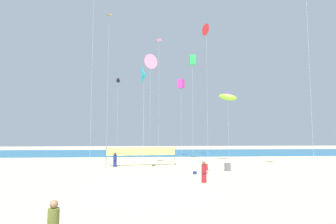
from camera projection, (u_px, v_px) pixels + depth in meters
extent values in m
plane|color=beige|center=(153.00, 185.00, 19.39)|extent=(120.00, 120.00, 0.00)
cube|color=#1E6B99|center=(152.00, 153.00, 52.40)|extent=(120.00, 20.00, 0.01)
cylinder|color=olive|center=(53.00, 218.00, 8.59)|extent=(0.37, 0.37, 0.61)
sphere|color=#997051|center=(54.00, 204.00, 8.63)|extent=(0.27, 0.27, 0.27)
cube|color=maroon|center=(204.00, 178.00, 20.34)|extent=(0.36, 0.22, 0.76)
cylinder|color=maroon|center=(204.00, 169.00, 20.40)|extent=(0.38, 0.38, 0.63)
sphere|color=brown|center=(204.00, 163.00, 20.44)|extent=(0.28, 0.28, 0.28)
cube|color=navy|center=(115.00, 164.00, 29.95)|extent=(0.37, 0.22, 0.78)
cylinder|color=navy|center=(115.00, 157.00, 30.01)|extent=(0.39, 0.39, 0.64)
sphere|color=brown|center=(115.00, 153.00, 30.05)|extent=(0.29, 0.29, 0.29)
cube|color=red|center=(206.00, 170.00, 25.03)|extent=(0.52, 0.48, 0.03)
cube|color=red|center=(205.00, 167.00, 25.34)|extent=(0.52, 0.23, 0.57)
cylinder|color=silver|center=(206.00, 172.00, 24.87)|extent=(0.03, 0.03, 0.32)
cylinder|color=silver|center=(206.00, 172.00, 25.16)|extent=(0.03, 0.03, 0.32)
cylinder|color=#595960|center=(228.00, 167.00, 26.67)|extent=(0.64, 0.64, 0.82)
cylinder|color=#4C4C51|center=(106.00, 156.00, 29.90)|extent=(0.08, 0.08, 2.40)
cylinder|color=#4C4C51|center=(175.00, 155.00, 31.52)|extent=(0.08, 0.08, 2.40)
cube|color=#EAE566|center=(141.00, 151.00, 30.75)|extent=(8.08, 1.16, 0.90)
cube|color=navy|center=(195.00, 173.00, 24.49)|extent=(0.35, 0.17, 0.28)
cylinder|color=silver|center=(228.00, 130.00, 33.65)|extent=(0.01, 0.01, 8.60)
ellipsoid|color=#8CD833|center=(228.00, 97.00, 34.01)|extent=(2.58, 1.56, 1.26)
cube|color=purple|center=(228.00, 94.00, 34.04)|extent=(0.47, 0.06, 0.58)
cylinder|color=silver|center=(144.00, 124.00, 24.35)|extent=(0.01, 0.01, 9.38)
cone|color=#26BFCC|center=(144.00, 75.00, 24.74)|extent=(0.62, 1.63, 1.59)
cylinder|color=silver|center=(92.00, 71.00, 29.28)|extent=(0.01, 0.01, 21.81)
cylinder|color=silver|center=(159.00, 101.00, 34.01)|extent=(0.01, 0.01, 16.30)
pyramid|color=pink|center=(159.00, 39.00, 34.71)|extent=(0.91, 0.92, 0.32)
cylinder|color=silver|center=(117.00, 120.00, 36.53)|extent=(0.01, 0.01, 11.34)
ellipsoid|color=black|center=(118.00, 81.00, 37.00)|extent=(0.69, 1.55, 0.53)
cube|color=#D833A5|center=(118.00, 79.00, 37.02)|extent=(0.30, 0.06, 0.37)
cylinder|color=silver|center=(207.00, 94.00, 37.10)|extent=(0.01, 0.01, 18.95)
cone|color=red|center=(206.00, 30.00, 37.88)|extent=(1.02, 1.73, 1.74)
cylinder|color=silver|center=(310.00, 76.00, 22.99)|extent=(0.01, 0.01, 17.83)
cylinder|color=silver|center=(193.00, 111.00, 33.50)|extent=(0.01, 0.01, 13.46)
cube|color=green|center=(192.00, 60.00, 34.06)|extent=(0.80, 0.80, 1.21)
cylinder|color=silver|center=(181.00, 121.00, 39.85)|extent=(0.01, 0.01, 11.56)
cube|color=#D833A5|center=(181.00, 84.00, 40.33)|extent=(1.15, 1.15, 1.32)
cylinder|color=silver|center=(108.00, 89.00, 31.65)|extent=(0.01, 0.01, 18.61)
pyramid|color=orange|center=(109.00, 14.00, 32.38)|extent=(0.65, 0.64, 0.43)
cylinder|color=silver|center=(150.00, 114.00, 28.80)|extent=(0.01, 0.01, 11.93)
cone|color=pink|center=(150.00, 62.00, 29.29)|extent=(1.58, 1.06, 1.67)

